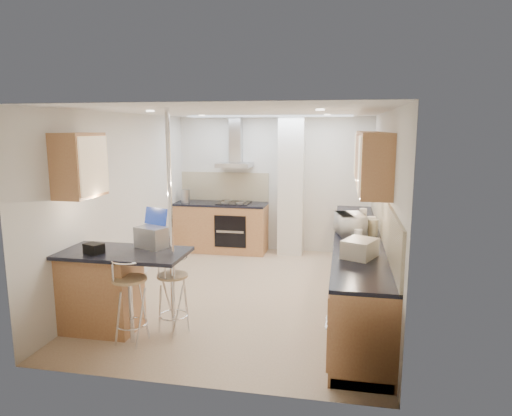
% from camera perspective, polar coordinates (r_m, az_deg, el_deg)
% --- Properties ---
extents(ground, '(4.80, 4.80, 0.00)m').
position_cam_1_polar(ground, '(6.53, -1.08, -10.57)').
color(ground, tan).
rests_on(ground, ground).
extents(room_shell, '(3.64, 4.84, 2.51)m').
position_cam_1_polar(room_shell, '(6.47, 2.39, 3.31)').
color(room_shell, silver).
rests_on(room_shell, ground).
extents(right_counter, '(0.63, 4.40, 0.92)m').
position_cam_1_polar(right_counter, '(6.26, 12.58, -7.28)').
color(right_counter, '#AC6B45').
rests_on(right_counter, ground).
extents(back_counter, '(1.70, 0.63, 0.92)m').
position_cam_1_polar(back_counter, '(8.58, -4.37, -2.37)').
color(back_counter, '#AC6B45').
rests_on(back_counter, ground).
extents(peninsula, '(1.47, 0.72, 0.94)m').
position_cam_1_polar(peninsula, '(5.44, -16.27, -9.94)').
color(peninsula, '#AC6B45').
rests_on(peninsula, ground).
extents(microwave, '(0.44, 0.56, 0.27)m').
position_cam_1_polar(microwave, '(6.06, 11.76, -2.00)').
color(microwave, white).
rests_on(microwave, right_counter).
extents(laptop, '(0.42, 0.37, 0.24)m').
position_cam_1_polar(laptop, '(5.37, -12.81, -3.54)').
color(laptop, '#A7ABAF').
rests_on(laptop, peninsula).
extents(bag, '(0.24, 0.21, 0.11)m').
position_cam_1_polar(bag, '(5.30, -19.61, -4.79)').
color(bag, black).
rests_on(bag, peninsula).
extents(bar_stool_near, '(0.48, 0.48, 0.95)m').
position_cam_1_polar(bar_stool_near, '(5.15, -15.40, -11.09)').
color(bar_stool_near, tan).
rests_on(bar_stool_near, ground).
extents(bar_stool_end, '(0.40, 0.40, 0.89)m').
position_cam_1_polar(bar_stool_end, '(5.30, -10.34, -10.61)').
color(bar_stool_end, tan).
rests_on(bar_stool_end, ground).
extents(jar_a, '(0.15, 0.15, 0.17)m').
position_cam_1_polar(jar_a, '(6.47, 14.23, -1.81)').
color(jar_a, beige).
rests_on(jar_a, right_counter).
extents(jar_b, '(0.13, 0.13, 0.17)m').
position_cam_1_polar(jar_b, '(7.11, 13.24, -0.73)').
color(jar_b, beige).
rests_on(jar_b, right_counter).
extents(jar_c, '(0.18, 0.18, 0.21)m').
position_cam_1_polar(jar_c, '(6.08, 14.34, -2.35)').
color(jar_c, '#BEB998').
rests_on(jar_c, right_counter).
extents(jar_d, '(0.11, 0.11, 0.13)m').
position_cam_1_polar(jar_d, '(5.84, 12.67, -3.22)').
color(jar_d, white).
rests_on(jar_d, right_counter).
extents(bread_bin, '(0.42, 0.46, 0.20)m').
position_cam_1_polar(bread_bin, '(5.03, 12.84, -4.95)').
color(bread_bin, beige).
rests_on(bread_bin, right_counter).
extents(kettle, '(0.16, 0.16, 0.25)m').
position_cam_1_polar(kettle, '(8.60, -8.82, 1.51)').
color(kettle, '#A9ABAE').
rests_on(kettle, back_counter).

